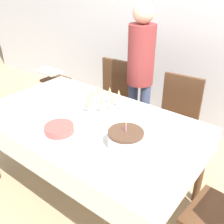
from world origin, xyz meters
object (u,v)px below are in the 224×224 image
object	(u,v)px
dining_chair_far_right	(176,119)
gift_bag	(25,121)
dining_chair_far_left	(112,98)
high_chair	(55,85)
person_standing	(141,66)
champagne_tray	(102,101)
plate_stack_main	(59,129)
birthday_cake	(126,139)

from	to	relation	value
dining_chair_far_right	gift_bag	distance (m)	1.89
dining_chair_far_left	high_chair	size ratio (longest dim) A/B	1.34
dining_chair_far_right	high_chair	world-z (taller)	dining_chair_far_right
high_chair	gift_bag	bearing A→B (deg)	-94.12
dining_chair_far_right	high_chair	size ratio (longest dim) A/B	1.34
dining_chair_far_left	person_standing	bearing A→B (deg)	9.09
champagne_tray	gift_bag	size ratio (longest dim) A/B	1.26
dining_chair_far_right	champagne_tray	xyz separation A→B (m)	(-0.43, -0.65, 0.33)
plate_stack_main	gift_bag	xyz separation A→B (m)	(-1.31, 0.52, -0.65)
dining_chair_far_right	high_chair	xyz separation A→B (m)	(-1.72, -0.10, -0.04)
plate_stack_main	high_chair	world-z (taller)	plate_stack_main
person_standing	dining_chair_far_left	bearing A→B (deg)	-170.91
dining_chair_far_left	champagne_tray	world-z (taller)	dining_chair_far_left
birthday_cake	gift_bag	distance (m)	1.97
plate_stack_main	dining_chair_far_right	bearing A→B (deg)	68.69
dining_chair_far_left	birthday_cake	bearing A→B (deg)	-48.21
champagne_tray	dining_chair_far_right	bearing A→B (deg)	56.67
high_chair	gift_bag	distance (m)	0.61
dining_chair_far_right	high_chair	bearing A→B (deg)	-176.69
dining_chair_far_right	birthday_cake	bearing A→B (deg)	-86.50
dining_chair_far_right	birthday_cake	xyz separation A→B (m)	(0.06, -0.98, 0.31)
dining_chair_far_left	high_chair	xyz separation A→B (m)	(-0.90, -0.10, -0.04)
dining_chair_far_right	gift_bag	size ratio (longest dim) A/B	3.16
birthday_cake	champagne_tray	size ratio (longest dim) A/B	0.65
champagne_tray	high_chair	world-z (taller)	champagne_tray
dining_chair_far_right	plate_stack_main	distance (m)	1.25
dining_chair_far_right	plate_stack_main	size ratio (longest dim) A/B	4.28
dining_chair_far_left	plate_stack_main	world-z (taller)	dining_chair_far_left
champagne_tray	gift_bag	distance (m)	1.50
dining_chair_far_right	birthday_cake	world-z (taller)	birthday_cake
gift_bag	person_standing	bearing A→B (deg)	27.67
dining_chair_far_right	champagne_tray	world-z (taller)	dining_chair_far_right
birthday_cake	plate_stack_main	size ratio (longest dim) A/B	1.12
dining_chair_far_right	champagne_tray	size ratio (longest dim) A/B	2.50
dining_chair_far_right	plate_stack_main	xyz separation A→B (m)	(-0.44, -1.13, 0.28)
dining_chair_far_left	person_standing	distance (m)	0.56
plate_stack_main	gift_bag	bearing A→B (deg)	158.40
dining_chair_far_left	high_chair	world-z (taller)	dining_chair_far_left
plate_stack_main	person_standing	distance (m)	1.20
plate_stack_main	person_standing	size ratio (longest dim) A/B	0.14
dining_chair_far_left	dining_chair_far_right	xyz separation A→B (m)	(0.81, -0.00, 0.00)
plate_stack_main	high_chair	size ratio (longest dim) A/B	0.31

